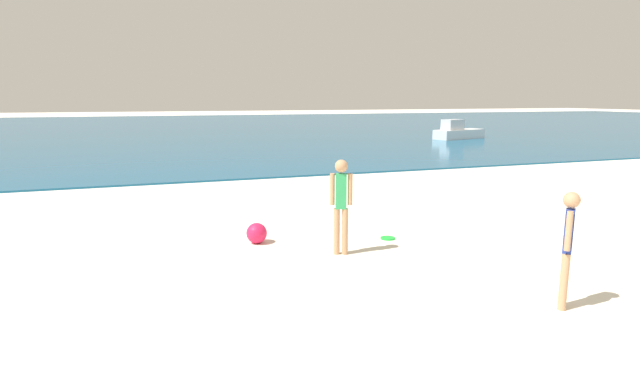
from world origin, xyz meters
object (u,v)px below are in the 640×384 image
(beach_ball, at_px, (257,233))
(person_distant, at_px, (568,243))
(person_standing, at_px, (341,201))
(boat_near, at_px, (458,132))
(frisbee, at_px, (388,238))

(beach_ball, bearing_deg, person_distant, -53.44)
(person_standing, relative_size, person_distant, 1.08)
(person_standing, bearing_deg, boat_near, 73.45)
(person_standing, xyz_separation_m, frisbee, (1.17, 0.56, -0.89))
(person_standing, relative_size, boat_near, 0.43)
(boat_near, distance_m, beach_ball, 24.66)
(boat_near, bearing_deg, person_standing, -143.93)
(frisbee, bearing_deg, person_distant, -79.72)
(person_standing, distance_m, frisbee, 1.57)
(frisbee, height_order, boat_near, boat_near)
(person_standing, bearing_deg, person_distant, -36.23)
(person_distant, xyz_separation_m, boat_near, (13.69, 22.20, -0.36))
(boat_near, bearing_deg, beach_ball, -147.68)
(person_standing, relative_size, beach_ball, 4.30)
(person_distant, height_order, boat_near, person_distant)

